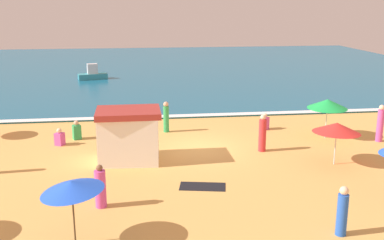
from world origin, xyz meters
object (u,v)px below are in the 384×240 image
Objects in this scene: beach_umbrella_7 at (337,128)px; small_boat_0 at (93,74)px; lifeguard_cabana at (129,135)px; beach_umbrella_1 at (72,186)px; beachgoer_8 at (100,188)px; beachgoer_9 at (265,122)px; beach_umbrella_4 at (328,104)px; beachgoer_6 at (380,124)px; beachgoer_5 at (60,138)px; beachgoer_1 at (166,117)px; beachgoer_3 at (77,131)px; beachgoer_2 at (342,212)px; beachgoer_0 at (262,134)px.

beach_umbrella_7 reaches higher than small_boat_0.
beach_umbrella_1 is (-1.59, -7.21, 0.61)m from lifeguard_cabana.
beachgoer_8 is at bearing -101.75° from lifeguard_cabana.
beach_umbrella_4 is at bearing -37.23° from beachgoer_9.
beachgoer_6 is 14.90m from beachgoer_8.
beachgoer_6 is (16.06, -1.45, 0.55)m from beachgoer_5.
lifeguard_cabana is 12.69m from beachgoer_6.
beachgoer_1 reaches higher than small_boat_0.
beachgoer_3 is at bearing 171.12° from beachgoer_6.
beachgoer_5 is (-3.45, 2.81, -0.82)m from lifeguard_cabana.
beach_umbrella_7 is 3.07× the size of beachgoer_9.
beach_umbrella_7 reaches higher than beachgoer_1.
beachgoer_1 is 1.83× the size of beachgoer_9.
beachgoer_2 is 0.58× the size of small_boat_0.
lifeguard_cabana is 8.67m from beachgoer_9.
lifeguard_cabana is at bearing 129.72° from beachgoer_2.
beachgoer_8 is at bearing -143.70° from beachgoer_0.
beachgoer_6 reaches higher than beachgoer_0.
beach_umbrella_4 is 0.84× the size of beach_umbrella_7.
beachgoer_5 is (-0.73, -0.94, -0.06)m from beachgoer_3.
beachgoer_5 is 11.02m from beachgoer_9.
small_boat_0 is (-0.61, 18.78, 0.11)m from beachgoer_3.
lifeguard_cabana is 0.98× the size of beach_umbrella_7.
beachgoer_9 is at bearing 30.07° from lifeguard_cabana.
beach_umbrella_7 is 3.54m from beachgoer_0.
beachgoer_8 is (2.46, -7.55, 0.33)m from beachgoer_5.
beach_umbrella_4 reaches higher than beach_umbrella_1.
small_boat_0 is (-13.47, 20.24, -1.28)m from beach_umbrella_4.
lifeguard_cabana is at bearing -174.63° from beachgoer_0.
beachgoer_5 is (-13.59, 0.52, -1.45)m from beach_umbrella_4.
beach_umbrella_4 is at bearing 12.72° from lifeguard_cabana.
beachgoer_8 is (0.60, 2.48, -1.10)m from beach_umbrella_1.
beach_umbrella_7 reaches higher than beachgoer_9.
beachgoer_2 is at bearing -95.07° from beachgoer_9.
beachgoer_0 is (-2.64, 2.21, -0.81)m from beach_umbrella_7.
beachgoer_6 reaches higher than beachgoer_1.
beachgoer_1 is at bearing 66.31° from lifeguard_cabana.
beachgoer_3 is (-12.86, 1.46, -1.39)m from beach_umbrella_4.
beach_umbrella_1 is at bearing -135.18° from beachgoer_0.
beachgoer_5 is at bearing 160.23° from beach_umbrella_7.
lifeguard_cabana is 4.95m from beachgoer_1.
beach_umbrella_7 reaches higher than beachgoer_8.
beach_umbrella_1 is 1.23× the size of beachgoer_0.
beach_umbrella_1 is at bearing 176.44° from beachgoer_2.
small_boat_0 is at bearing 106.43° from beachgoer_1.
beachgoer_8 is (-7.24, -5.32, -0.14)m from beachgoer_0.
beachgoer_5 is at bearing -172.11° from beachgoer_9.
beach_umbrella_1 is 12.30m from beachgoer_1.
beachgoer_3 reaches higher than beachgoer_5.
beachgoer_0 is 2.07× the size of beachgoer_5.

